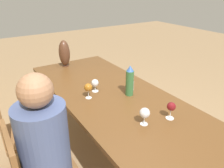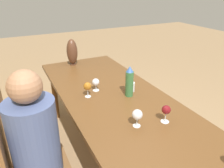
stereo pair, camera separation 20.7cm
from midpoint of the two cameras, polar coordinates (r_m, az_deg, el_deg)
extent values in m
plane|color=#937551|center=(2.41, 0.49, -21.06)|extent=(14.00, 14.00, 0.00)
cube|color=brown|center=(1.95, 0.57, -5.65)|extent=(2.70, 0.93, 0.04)
cylinder|color=brown|center=(3.25, -6.09, -0.23)|extent=(0.07, 0.07, 0.72)
cylinder|color=brown|center=(3.04, -18.46, -3.35)|extent=(0.07, 0.07, 0.72)
cylinder|color=#336638|center=(2.03, 1.73, 0.16)|extent=(0.08, 0.08, 0.24)
cone|color=#33599E|center=(1.98, 1.79, 4.05)|extent=(0.07, 0.07, 0.05)
cylinder|color=silver|center=(2.16, 2.02, -0.56)|extent=(0.07, 0.07, 0.09)
cylinder|color=#4C2D1E|center=(2.88, -14.07, 4.58)|extent=(0.08, 0.08, 0.01)
ellipsoid|color=#4C2D1E|center=(2.83, -14.42, 7.79)|extent=(0.14, 0.14, 0.32)
cylinder|color=silver|center=(1.77, 11.64, -8.81)|extent=(0.06, 0.06, 0.00)
cylinder|color=silver|center=(1.75, 11.75, -7.75)|extent=(0.01, 0.01, 0.07)
sphere|color=maroon|center=(1.72, 11.94, -5.86)|extent=(0.07, 0.07, 0.07)
cylinder|color=silver|center=(2.05, -9.00, -3.63)|extent=(0.06, 0.06, 0.00)
cylinder|color=silver|center=(2.03, -9.07, -2.69)|extent=(0.01, 0.01, 0.07)
sphere|color=#995B19|center=(2.00, -9.20, -0.94)|extent=(0.08, 0.08, 0.08)
cylinder|color=silver|center=(1.68, 4.80, -10.45)|extent=(0.06, 0.06, 0.00)
cylinder|color=silver|center=(1.66, 4.84, -9.53)|extent=(0.01, 0.01, 0.06)
sphere|color=silver|center=(1.62, 4.93, -7.64)|extent=(0.08, 0.08, 0.08)
cylinder|color=silver|center=(2.16, -7.13, -1.91)|extent=(0.06, 0.06, 0.00)
cylinder|color=silver|center=(2.15, -7.17, -1.19)|extent=(0.01, 0.01, 0.06)
sphere|color=silver|center=(2.13, -7.25, 0.24)|extent=(0.07, 0.07, 0.07)
cube|color=brown|center=(1.62, -27.82, -18.68)|extent=(0.40, 0.03, 0.48)
cube|color=brown|center=(2.32, -23.65, -11.59)|extent=(0.44, 0.44, 0.04)
cylinder|color=brown|center=(2.33, -17.00, -17.42)|extent=(0.04, 0.04, 0.41)
cylinder|color=brown|center=(2.62, -19.46, -12.39)|extent=(0.04, 0.04, 0.41)
cylinder|color=brown|center=(2.60, -27.76, -14.43)|extent=(0.04, 0.04, 0.41)
cylinder|color=#475684|center=(1.58, -20.97, -15.15)|extent=(0.33, 0.33, 0.61)
sphere|color=#9E7051|center=(1.37, -23.56, -1.69)|extent=(0.21, 0.21, 0.21)
camera|label=1|loc=(0.10, -92.86, -1.32)|focal=35.00mm
camera|label=2|loc=(0.10, 87.14, 1.32)|focal=35.00mm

